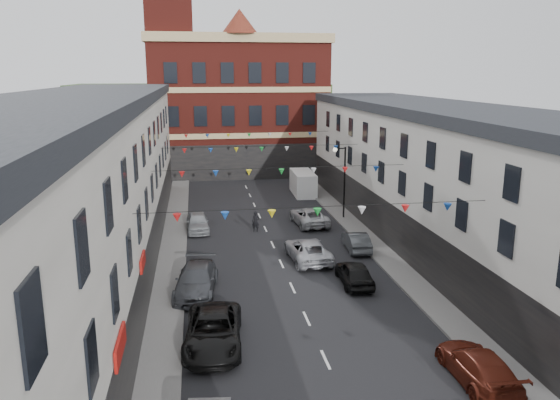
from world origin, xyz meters
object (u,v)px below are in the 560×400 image
car_right_f (309,216)px  moving_car (308,250)px  car_right_d (354,273)px  white_van (303,183)px  car_right_e (356,241)px  street_lamp (342,173)px  car_right_c (478,366)px  pedestrian (256,222)px  car_left_d (196,280)px  car_left_e (198,222)px  car_left_c (213,331)px

car_right_f → moving_car: (-1.80, -8.32, 0.02)m
car_right_d → white_van: white_van is taller
car_right_e → car_right_f: (-1.88, 6.79, 0.05)m
street_lamp → white_van: size_ratio=1.17×
car_right_c → car_right_e: (-0.02, 16.47, -0.04)m
car_right_c → pedestrian: 22.86m
car_left_d → moving_car: bearing=38.4°
car_right_e → car_left_d: bearing=31.9°
car_left_e → car_right_d: (8.78, -12.26, -0.03)m
car_right_d → car_right_e: (1.88, 5.95, -0.04)m
car_left_e → car_right_c: car_left_e is taller
car_left_c → car_right_e: size_ratio=1.38×
street_lamp → car_right_c: (-1.05, -24.53, -3.23)m
car_left_d → car_right_d: size_ratio=1.30×
car_right_e → street_lamp: bearing=-94.0°
street_lamp → moving_car: (-4.75, -9.59, -3.20)m
car_left_d → car_right_f: size_ratio=1.05×
car_right_e → white_van: size_ratio=0.76×
car_right_e → car_left_c: bearing=53.4°
car_right_f → moving_car: 8.51m
car_left_c → car_left_d: car_left_d is taller
car_left_e → car_right_f: 8.79m
car_left_e → car_right_d: 15.08m
car_left_c → car_right_d: size_ratio=1.33×
car_left_c → pedestrian: bearing=82.3°
car_right_d → pedestrian: bearing=-67.0°
car_left_c → street_lamp: bearing=65.5°
car_left_c → car_right_f: (8.24, 18.82, -0.05)m
street_lamp → car_right_d: 14.67m
moving_car → white_van: 19.62m
car_right_c → car_left_e: bearing=-64.4°
pedestrian → car_right_c: bearing=-57.5°
street_lamp → white_van: (-1.27, 9.71, -2.77)m
car_right_c → car_right_f: size_ratio=0.94×
car_right_d → white_van: (1.68, 23.71, 0.45)m
car_left_d → car_right_f: (8.95, 12.63, -0.07)m
moving_car → car_right_e: bearing=-160.2°
pedestrian → car_right_d: bearing=-52.5°
car_left_c → moving_car: bearing=63.1°
street_lamp → car_right_e: street_lamp is taller
street_lamp → car_right_d: (-2.95, -14.00, -3.22)m
street_lamp → moving_car: 11.17m
car_right_f → car_right_c: bearing=89.9°
white_van → car_right_e: bearing=-87.8°
car_left_e → pedestrian: (4.37, -0.82, 0.08)m
moving_car → pedestrian: pedestrian is taller
car_left_c → car_right_e: (10.13, 12.04, -0.10)m
car_left_e → pedestrian: size_ratio=2.65×
car_left_d → white_van: bearing=73.0°
car_right_c → white_van: white_van is taller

